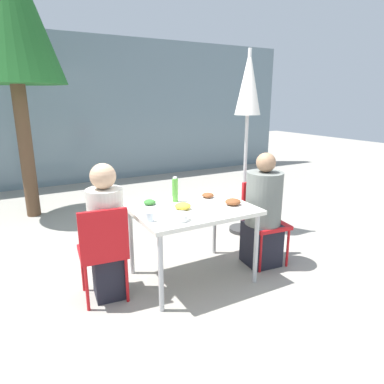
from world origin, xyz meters
The scene contains 16 objects.
ground_plane centered at (0.00, 0.00, 0.00)m, with size 24.00×24.00×0.00m, color gray.
building_facade centered at (0.00, 4.76, 1.50)m, with size 10.00×0.20×3.00m.
dining_table centered at (0.00, 0.00, 0.68)m, with size 1.12×0.87×0.75m.
chair_left centered at (-0.87, 0.01, 0.52)m, with size 0.44×0.44×0.88m.
person_left centered at (-0.81, 0.08, 0.59)m, with size 0.31×0.31×1.23m.
chair_right centered at (0.87, -0.01, 0.52)m, with size 0.44×0.44×0.88m.
person_right centered at (0.81, -0.09, 0.57)m, with size 0.38×0.38×1.22m.
closed_umbrella centered at (1.21, 0.77, 1.77)m, with size 0.36×0.36×2.33m.
plate_0 centered at (0.36, -0.16, 0.77)m, with size 0.27×0.27×0.07m.
plate_1 centered at (-0.34, 0.23, 0.77)m, with size 0.22×0.22×0.06m.
plate_2 centered at (-0.12, -0.05, 0.77)m, with size 0.27×0.27×0.07m.
plate_3 centered at (0.28, 0.17, 0.77)m, with size 0.23×0.23×0.06m.
bottle centered at (-0.06, 0.24, 0.87)m, with size 0.06×0.06×0.25m.
drinking_cup centered at (-0.50, -0.17, 0.79)m, with size 0.07×0.07×0.08m.
salad_bowl centered at (-0.27, -0.27, 0.78)m, with size 0.17×0.17×0.06m.
tree_behind_left centered at (-1.23, 2.86, 2.93)m, with size 1.36×1.36×4.00m.
Camera 1 is at (-1.50, -2.73, 1.75)m, focal length 32.00 mm.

